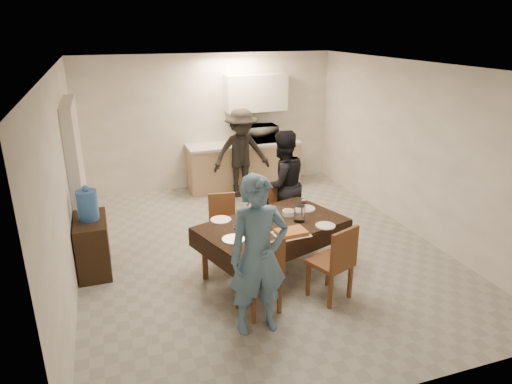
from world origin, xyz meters
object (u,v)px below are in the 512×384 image
(person_far, at_px, (282,184))
(water_jug, at_px, (87,205))
(water_pitcher, at_px, (299,214))
(dining_table, at_px, (272,226))
(console, at_px, (93,245))
(person_near, at_px, (258,256))
(person_kitchen, at_px, (241,153))
(savoury_tart, at_px, (291,232))
(microwave, at_px, (261,133))
(wine_bottle, at_px, (267,210))

(person_far, bearing_deg, water_jug, -5.96)
(water_pitcher, bearing_deg, dining_table, 171.87)
(console, bearing_deg, dining_table, -20.22)
(person_near, bearing_deg, dining_table, 63.31)
(person_far, distance_m, person_kitchen, 1.87)
(water_jug, bearing_deg, water_pitcher, -18.65)
(water_pitcher, relative_size, savoury_tart, 0.51)
(microwave, relative_size, person_near, 0.34)
(water_jug, bearing_deg, microwave, 38.30)
(wine_bottle, height_order, person_kitchen, person_kitchen)
(water_jug, bearing_deg, person_near, -48.32)
(water_pitcher, relative_size, microwave, 0.36)
(console, relative_size, water_pitcher, 3.75)
(dining_table, relative_size, person_near, 1.19)
(microwave, bearing_deg, person_near, 70.32)
(wine_bottle, height_order, person_near, person_near)
(water_pitcher, bearing_deg, person_far, 79.70)
(person_kitchen, bearing_deg, dining_table, -99.42)
(water_jug, relative_size, person_kitchen, 0.23)
(wine_bottle, relative_size, person_far, 0.20)
(person_near, distance_m, person_far, 2.37)
(person_kitchen, bearing_deg, water_pitcher, -92.59)
(savoury_tart, distance_m, person_far, 1.50)
(water_pitcher, distance_m, microwave, 3.50)
(console, relative_size, person_far, 0.48)
(water_jug, height_order, microwave, microwave)
(water_pitcher, distance_m, person_far, 1.12)
(savoury_tart, relative_size, person_kitchen, 0.25)
(water_jug, bearing_deg, console, 0.00)
(console, xyz_separation_m, person_kitchen, (2.69, 2.11, 0.46))
(water_jug, height_order, person_kitchen, person_kitchen)
(water_jug, distance_m, water_pitcher, 2.70)
(console, relative_size, person_kitchen, 0.48)
(microwave, bearing_deg, water_pitcher, 78.74)
(water_jug, distance_m, savoury_tart, 2.61)
(savoury_tart, bearing_deg, person_far, 72.53)
(person_near, bearing_deg, console, 132.63)
(dining_table, distance_m, person_near, 1.20)
(wine_bottle, relative_size, microwave, 0.55)
(console, xyz_separation_m, water_jug, (0.00, 0.00, 0.57))
(water_jug, distance_m, person_near, 2.50)
(dining_table, relative_size, person_kitchen, 1.24)
(water_pitcher, distance_m, person_kitchen, 2.98)
(microwave, bearing_deg, dining_table, 72.99)
(wine_bottle, distance_m, microwave, 3.50)
(dining_table, height_order, water_pitcher, water_pitcher)
(console, xyz_separation_m, wine_bottle, (2.16, -0.76, 0.51))
(console, distance_m, savoury_tart, 2.63)
(water_jug, xyz_separation_m, person_kitchen, (2.69, 2.11, -0.10))
(dining_table, height_order, savoury_tart, savoury_tart)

